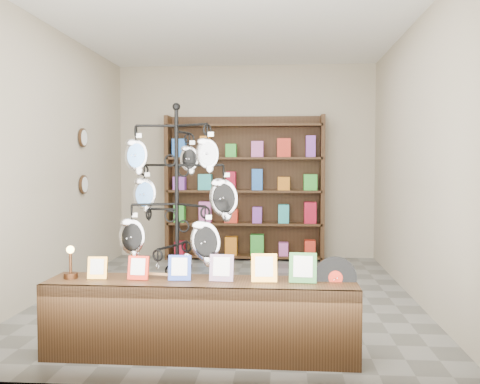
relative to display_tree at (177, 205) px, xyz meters
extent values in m
plane|color=slate|center=(0.28, 1.58, -1.13)|extent=(5.00, 5.00, 0.00)
plane|color=#AEA28C|center=(0.28, 4.08, 0.37)|extent=(4.00, 0.00, 4.00)
plane|color=#AEA28C|center=(0.28, -0.92, 0.37)|extent=(4.00, 0.00, 4.00)
plane|color=#AEA28C|center=(-1.72, 1.58, 0.37)|extent=(0.00, 5.00, 5.00)
plane|color=#AEA28C|center=(2.28, 1.58, 0.37)|extent=(0.00, 5.00, 5.00)
plane|color=white|center=(0.28, 1.58, 1.87)|extent=(5.00, 5.00, 0.00)
cylinder|color=black|center=(0.00, 0.00, -1.12)|extent=(0.48, 0.48, 0.03)
cylinder|color=black|center=(0.00, 0.00, -0.18)|extent=(0.04, 0.04, 1.91)
sphere|color=black|center=(0.00, 0.00, 0.79)|extent=(0.06, 0.06, 0.06)
ellipsoid|color=silver|center=(0.04, 0.20, -0.53)|extent=(0.10, 0.05, 0.20)
cube|color=tan|center=(-0.10, -0.25, -0.52)|extent=(0.36, 0.06, 0.04)
cube|color=black|center=(0.24, -0.33, -0.84)|extent=(2.36, 0.50, 0.58)
cube|color=gold|center=(-0.56, -0.32, -0.47)|extent=(0.15, 0.05, 0.17)
cube|color=red|center=(-0.24, -0.32, -0.46)|extent=(0.16, 0.06, 0.18)
cube|color=#263FA5|center=(0.08, -0.33, -0.46)|extent=(0.17, 0.06, 0.19)
cube|color=#E54C33|center=(0.40, -0.33, -0.45)|extent=(0.18, 0.06, 0.20)
cube|color=gold|center=(0.73, -0.33, -0.45)|extent=(0.19, 0.06, 0.21)
cube|color=#337233|center=(1.01, -0.33, -0.44)|extent=(0.20, 0.07, 0.22)
cylinder|color=black|center=(1.26, -0.28, -0.52)|extent=(0.32, 0.07, 0.32)
cylinder|color=red|center=(1.26, -0.28, -0.52)|extent=(0.11, 0.03, 0.11)
cylinder|color=#412412|center=(-0.77, -0.32, -0.53)|extent=(0.11, 0.11, 0.04)
cylinder|color=#412412|center=(-0.77, -0.32, -0.44)|extent=(0.02, 0.02, 0.15)
sphere|color=#FFBF59|center=(-0.77, -0.32, -0.33)|extent=(0.06, 0.06, 0.06)
cube|color=black|center=(0.28, 4.02, -0.03)|extent=(2.40, 0.04, 2.20)
cube|color=black|center=(-0.90, 3.86, -0.03)|extent=(0.06, 0.36, 2.20)
cube|color=black|center=(1.46, 3.86, -0.03)|extent=(0.06, 0.36, 2.20)
cube|color=black|center=(0.28, 3.86, -1.08)|extent=(2.36, 0.36, 0.04)
cube|color=black|center=(0.28, 3.86, -0.58)|extent=(2.36, 0.36, 0.03)
cube|color=black|center=(0.28, 3.86, -0.08)|extent=(2.36, 0.36, 0.04)
cube|color=black|center=(0.28, 3.86, 0.42)|extent=(2.36, 0.36, 0.04)
cube|color=black|center=(0.28, 3.86, 0.92)|extent=(2.36, 0.36, 0.04)
cylinder|color=black|center=(-1.69, 2.38, 0.67)|extent=(0.03, 0.24, 0.24)
cylinder|color=black|center=(-1.69, 2.38, 0.07)|extent=(0.03, 0.24, 0.24)
camera|label=1|loc=(0.86, -4.30, 0.33)|focal=40.00mm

